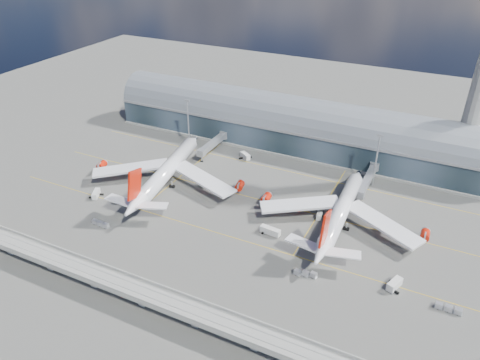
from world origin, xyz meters
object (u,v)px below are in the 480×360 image
at_px(airliner_left, 166,172).
at_px(service_truck_1, 123,201).
at_px(service_truck_2, 270,231).
at_px(cargo_train_2, 448,309).
at_px(cargo_train_0, 101,224).
at_px(floodlight_mast_right, 376,159).
at_px(service_truck_3, 394,284).
at_px(airliner_right, 340,213).
at_px(cargo_train_1, 305,274).
at_px(service_truck_5, 245,156).
at_px(service_truck_4, 319,216).
at_px(floodlight_mast_left, 188,121).
at_px(service_truck_0, 96,194).

relative_size(airliner_left, service_truck_1, 15.72).
xyz_separation_m(service_truck_2, cargo_train_2, (67.20, -12.63, -0.57)).
height_order(service_truck_2, cargo_train_0, service_truck_2).
distance_m(floodlight_mast_right, service_truck_3, 70.74).
distance_m(airliner_right, service_truck_3, 39.16).
bearing_deg(cargo_train_2, floodlight_mast_right, 30.20).
bearing_deg(floodlight_mast_right, cargo_train_1, -95.61).
distance_m(service_truck_3, service_truck_5, 107.89).
distance_m(airliner_right, service_truck_4, 9.86).
bearing_deg(floodlight_mast_left, cargo_train_0, -84.40).
xyz_separation_m(service_truck_5, cargo_train_1, (57.73, -71.48, -0.61)).
distance_m(service_truck_5, cargo_train_2, 124.00).
distance_m(service_truck_0, cargo_train_2, 148.16).
bearing_deg(service_truck_4, service_truck_1, -170.96).
bearing_deg(airliner_right, service_truck_0, -167.46).
height_order(floodlight_mast_right, service_truck_1, floodlight_mast_right).
bearing_deg(floodlight_mast_left, service_truck_0, -97.67).
relative_size(floodlight_mast_left, service_truck_1, 5.24).
bearing_deg(cargo_train_0, service_truck_1, 6.19).
relative_size(service_truck_0, service_truck_2, 0.83).
bearing_deg(cargo_train_0, airliner_left, -10.58).
distance_m(floodlight_mast_left, cargo_train_1, 119.09).
distance_m(service_truck_2, service_truck_3, 50.62).
xyz_separation_m(service_truck_1, cargo_train_2, (134.08, -5.08, -0.33)).
distance_m(service_truck_2, service_truck_4, 23.79).
xyz_separation_m(airliner_right, service_truck_5, (-59.82, 36.02, -4.35)).
height_order(service_truck_3, cargo_train_2, service_truck_3).
bearing_deg(service_truck_1, service_truck_3, -105.28).
bearing_deg(cargo_train_2, service_truck_3, 80.90).
height_order(floodlight_mast_right, airliner_left, floodlight_mast_right).
height_order(service_truck_1, cargo_train_2, service_truck_1).
bearing_deg(airliner_right, floodlight_mast_left, 156.04).
height_order(airliner_left, cargo_train_2, airliner_left).
bearing_deg(airliner_left, cargo_train_2, -22.13).
xyz_separation_m(floodlight_mast_left, cargo_train_1, (92.76, -73.60, -12.66)).
distance_m(airliner_left, service_truck_2, 60.61).
height_order(airliner_left, cargo_train_0, airliner_left).
xyz_separation_m(airliner_right, service_truck_0, (-103.63, -26.99, -4.49)).
relative_size(service_truck_5, cargo_train_2, 0.78).
xyz_separation_m(service_truck_0, service_truck_5, (43.81, 63.01, 0.14)).
distance_m(service_truck_1, service_truck_2, 67.31).
height_order(floodlight_mast_left, service_truck_4, floodlight_mast_left).
bearing_deg(service_truck_3, cargo_train_2, 10.37).
xyz_separation_m(cargo_train_0, cargo_train_2, (131.32, 12.56, 0.00)).
height_order(service_truck_1, service_truck_3, service_truck_3).
distance_m(floodlight_mast_left, service_truck_5, 37.11).
bearing_deg(airliner_left, service_truck_1, -120.60).
bearing_deg(service_truck_2, service_truck_4, -30.22).
xyz_separation_m(airliner_right, service_truck_2, (-22.72, -18.42, -4.37)).
bearing_deg(floodlight_mast_right, service_truck_4, -110.31).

